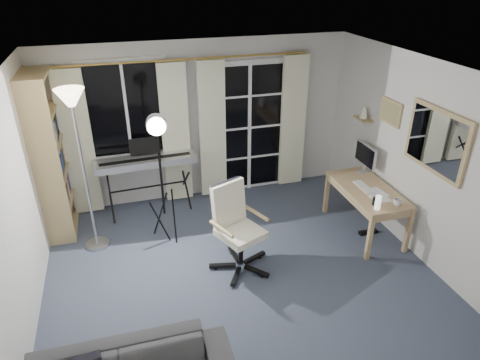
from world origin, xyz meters
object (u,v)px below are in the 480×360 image
(bookshelf, at_px, (48,159))
(monitor, at_px, (365,156))
(keyboard_piano, at_px, (146,162))
(studio_light, at_px, (158,140))
(torchiere_lamp, at_px, (75,124))
(office_chair, at_px, (234,220))
(desk, at_px, (367,194))
(mug, at_px, (398,202))

(bookshelf, height_order, monitor, bookshelf)
(keyboard_piano, bearing_deg, studio_light, -84.80)
(studio_light, bearing_deg, torchiere_lamp, 173.69)
(bookshelf, relative_size, monitor, 4.55)
(office_chair, distance_m, desk, 1.91)
(torchiere_lamp, xyz_separation_m, office_chair, (1.63, -0.87, -1.05))
(desk, bearing_deg, torchiere_lamp, 169.43)
(torchiere_lamp, bearing_deg, desk, -10.96)
(bookshelf, bearing_deg, studio_light, -30.23)
(keyboard_piano, relative_size, office_chair, 1.34)
(bookshelf, xyz_separation_m, desk, (4.01, -1.32, -0.45))
(desk, height_order, mug, mug)
(torchiere_lamp, bearing_deg, keyboard_piano, 42.95)
(keyboard_piano, xyz_separation_m, studio_light, (0.12, -0.89, 0.66))
(keyboard_piano, xyz_separation_m, mug, (2.86, -1.90, -0.06))
(studio_light, relative_size, mug, 16.54)
(mug, bearing_deg, bookshelf, 156.14)
(torchiere_lamp, relative_size, mug, 19.22)
(keyboard_piano, xyz_separation_m, desk, (2.76, -1.40, -0.20))
(monitor, height_order, mug, monitor)
(bookshelf, height_order, desk, bookshelf)
(keyboard_piano, xyz_separation_m, office_chair, (0.86, -1.59, -0.15))
(torchiere_lamp, bearing_deg, mug, -18.06)
(bookshelf, relative_size, keyboard_piano, 1.51)
(monitor, bearing_deg, desk, -113.23)
(studio_light, xyz_separation_m, office_chair, (0.74, -0.71, -0.81))
(office_chair, relative_size, monitor, 2.25)
(office_chair, bearing_deg, studio_light, 113.10)
(office_chair, relative_size, mug, 9.88)
(torchiere_lamp, distance_m, studio_light, 0.94)
(keyboard_piano, bearing_deg, office_chair, -64.41)
(keyboard_piano, bearing_deg, monitor, -20.63)
(keyboard_piano, distance_m, office_chair, 1.82)
(keyboard_piano, xyz_separation_m, monitor, (2.96, -0.95, 0.13))
(studio_light, bearing_deg, monitor, 2.94)
(keyboard_piano, bearing_deg, mug, -36.41)
(torchiere_lamp, bearing_deg, office_chair, -28.19)
(studio_light, height_order, monitor, studio_light)
(torchiere_lamp, xyz_separation_m, studio_light, (0.90, -0.17, -0.24))
(mug, bearing_deg, keyboard_piano, 146.37)
(studio_light, xyz_separation_m, desk, (2.64, -0.52, -0.86))
(torchiere_lamp, height_order, studio_light, torchiere_lamp)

